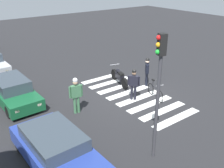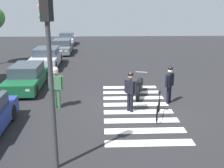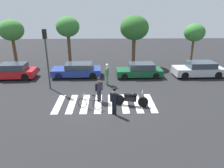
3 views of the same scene
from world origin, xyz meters
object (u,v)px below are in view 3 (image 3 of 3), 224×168
at_px(officer_by_motorcycle, 99,88).
at_px(traffic_light_pole, 46,50).
at_px(pedestrian_bystander, 107,73).
at_px(car_green_compact, 140,70).
at_px(leaning_bicycle, 90,103).
at_px(car_silver_sedan, 199,69).
at_px(officer_on_foot, 114,99).
at_px(police_motorcycle, 131,99).
at_px(car_blue_hatchback, 77,70).
at_px(car_red_convertible, 12,71).

xyz_separation_m(officer_by_motorcycle, traffic_light_pole, (-4.01, 2.49, 2.10)).
height_order(officer_by_motorcycle, traffic_light_pole, traffic_light_pole).
bearing_deg(pedestrian_bystander, car_green_compact, 34.82).
xyz_separation_m(leaning_bicycle, car_green_compact, (4.20, 6.40, 0.25)).
bearing_deg(leaning_bicycle, car_silver_sedan, 33.37).
bearing_deg(traffic_light_pole, officer_on_foot, -41.36).
bearing_deg(car_green_compact, leaning_bicycle, -123.25).
bearing_deg(police_motorcycle, officer_by_motorcycle, 161.74).
bearing_deg(car_blue_hatchback, car_red_convertible, -176.13).
relative_size(leaning_bicycle, officer_by_motorcycle, 0.93).
height_order(officer_on_foot, car_blue_hatchback, officer_on_foot).
bearing_deg(traffic_light_pole, car_silver_sedan, 12.16).
bearing_deg(car_green_compact, police_motorcycle, -103.85).
relative_size(pedestrian_bystander, car_red_convertible, 0.44).
height_order(car_blue_hatchback, car_silver_sedan, car_silver_sedan).
distance_m(car_green_compact, car_silver_sedan, 5.57).
xyz_separation_m(officer_by_motorcycle, car_red_convertible, (-8.09, 5.17, -0.35)).
relative_size(leaning_bicycle, traffic_light_pole, 0.35).
height_order(leaning_bicycle, officer_on_foot, officer_on_foot).
height_order(officer_on_foot, pedestrian_bystander, pedestrian_bystander).
xyz_separation_m(car_silver_sedan, traffic_light_pole, (-13.20, -2.85, 2.44)).
xyz_separation_m(police_motorcycle, traffic_light_pole, (-6.16, 3.20, 2.64)).
xyz_separation_m(officer_on_foot, car_green_compact, (2.65, 7.21, -0.40)).
bearing_deg(car_blue_hatchback, pedestrian_bystander, -40.46).
height_order(car_green_compact, traffic_light_pole, traffic_light_pole).
xyz_separation_m(leaning_bicycle, traffic_light_pole, (-3.44, 3.58, 2.75)).
distance_m(car_silver_sedan, traffic_light_pole, 13.73).
height_order(officer_on_foot, officer_by_motorcycle, officer_on_foot).
height_order(car_blue_hatchback, traffic_light_pole, traffic_light_pole).
xyz_separation_m(car_red_convertible, car_green_compact, (11.71, 0.13, -0.05)).
distance_m(police_motorcycle, car_blue_hatchback, 7.65).
bearing_deg(officer_on_foot, car_blue_hatchback, 113.22).
relative_size(pedestrian_bystander, car_green_compact, 0.44).
relative_size(car_green_compact, traffic_light_pole, 0.91).
xyz_separation_m(police_motorcycle, car_green_compact, (1.48, 6.01, 0.15)).
height_order(pedestrian_bystander, car_silver_sedan, pedestrian_bystander).
bearing_deg(car_red_convertible, pedestrian_bystander, -12.95).
height_order(leaning_bicycle, car_green_compact, car_green_compact).
xyz_separation_m(officer_by_motorcycle, car_blue_hatchback, (-2.23, 5.57, -0.40)).
bearing_deg(traffic_light_pole, car_blue_hatchback, 59.90).
bearing_deg(car_red_convertible, traffic_light_pole, -33.40).
xyz_separation_m(police_motorcycle, officer_on_foot, (-1.16, -1.20, 0.55)).
xyz_separation_m(police_motorcycle, car_silver_sedan, (7.05, 6.04, 0.20)).
bearing_deg(officer_by_motorcycle, car_red_convertible, 147.38).
bearing_deg(pedestrian_bystander, officer_by_motorcycle, -100.20).
relative_size(leaning_bicycle, car_blue_hatchback, 0.36).
distance_m(car_blue_hatchback, car_silver_sedan, 11.42).
bearing_deg(police_motorcycle, officer_on_foot, -134.11).
bearing_deg(car_red_convertible, police_motorcycle, -29.90).
bearing_deg(pedestrian_bystander, car_blue_hatchback, 139.54).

